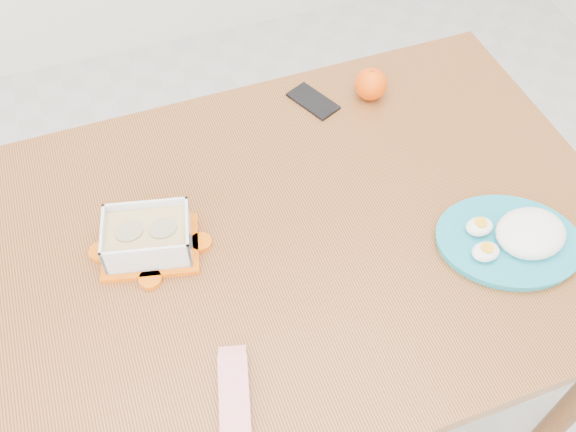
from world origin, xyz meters
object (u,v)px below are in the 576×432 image
object	(u,v)px
dining_table	(288,259)
rice_plate	(516,237)
smartphone	(313,101)
orange_fruit	(371,84)
food_container	(148,237)

from	to	relation	value
dining_table	rice_plate	distance (m)	0.45
dining_table	smartphone	xyz separation A→B (m)	(0.18, 0.34, 0.09)
orange_fruit	smartphone	xyz separation A→B (m)	(-0.13, 0.02, -0.03)
dining_table	orange_fruit	xyz separation A→B (m)	(0.31, 0.31, 0.12)
dining_table	orange_fruit	distance (m)	0.46
food_container	smartphone	distance (m)	0.52
food_container	dining_table	bearing A→B (deg)	0.64
dining_table	rice_plate	bearing A→B (deg)	-23.12
food_container	smartphone	bearing A→B (deg)	45.32
rice_plate	smartphone	distance (m)	0.55
orange_fruit	dining_table	bearing A→B (deg)	-134.81
orange_fruit	smartphone	size ratio (longest dim) A/B	0.62
rice_plate	smartphone	size ratio (longest dim) A/B	3.00
dining_table	food_container	xyz separation A→B (m)	(-0.26, 0.06, 0.13)
food_container	orange_fruit	bearing A→B (deg)	36.86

